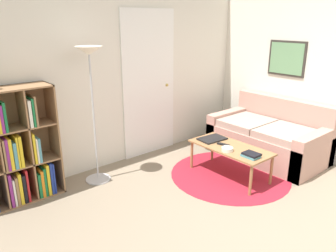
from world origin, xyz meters
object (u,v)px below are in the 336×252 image
at_px(coffee_table, 230,150).
at_px(bowl, 227,149).
at_px(couch, 270,138).
at_px(bookshelf, 8,153).
at_px(laptop, 212,139).
at_px(floor_lamp, 90,73).

relative_size(coffee_table, bowl, 7.46).
distance_m(couch, coffee_table, 0.97).
relative_size(bookshelf, couch, 0.81).
xyz_separation_m(couch, bowl, (-1.12, -0.12, 0.15)).
height_order(laptop, bowl, bowl).
bearing_deg(coffee_table, floor_lamp, 143.77).
xyz_separation_m(coffee_table, laptop, (0.01, 0.32, 0.05)).
height_order(floor_lamp, coffee_table, floor_lamp).
bearing_deg(bookshelf, laptop, -18.92).
bearing_deg(bowl, couch, 6.10).
xyz_separation_m(bookshelf, coffee_table, (2.32, -1.12, -0.22)).
bearing_deg(coffee_table, laptop, 87.66).
distance_m(bookshelf, couch, 3.48).
relative_size(coffee_table, laptop, 2.78).
distance_m(floor_lamp, couch, 2.74).
xyz_separation_m(bookshelf, couch, (3.29, -1.08, -0.30)).
height_order(bookshelf, coffee_table, bookshelf).
xyz_separation_m(coffee_table, bowl, (-0.15, -0.07, 0.07)).
bearing_deg(coffee_table, couch, 2.91).
bearing_deg(laptop, bookshelf, 161.08).
bearing_deg(bookshelf, bowl, -28.76).
xyz_separation_m(floor_lamp, bowl, (1.22, -1.07, -0.93)).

